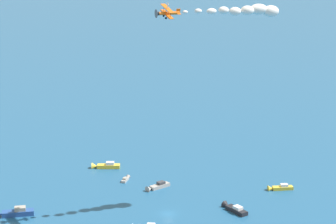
{
  "coord_description": "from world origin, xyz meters",
  "views": [
    {
      "loc": [
        -163.77,
        40.65,
        72.99
      ],
      "look_at": [
        0.0,
        0.0,
        29.94
      ],
      "focal_mm": 68.19,
      "sensor_mm": 36.0,
      "label": 1
    }
  ],
  "objects_px": {
    "motorboat_offshore": "(279,188)",
    "motorboat_outer_ring_c": "(126,179)",
    "biplane_lead": "(167,13)",
    "motorboat_near_centre": "(234,209)",
    "motorboat_inshore": "(12,213)",
    "motorboat_mid_cluster": "(105,166)",
    "wingwalker_lead": "(168,5)",
    "motorboat_ahead": "(157,187)"
  },
  "relations": [
    {
      "from": "motorboat_inshore",
      "to": "motorboat_outer_ring_c",
      "type": "height_order",
      "value": "motorboat_inshore"
    },
    {
      "from": "biplane_lead",
      "to": "motorboat_mid_cluster",
      "type": "bearing_deg",
      "value": 14.79
    },
    {
      "from": "motorboat_outer_ring_c",
      "to": "wingwalker_lead",
      "type": "height_order",
      "value": "wingwalker_lead"
    },
    {
      "from": "motorboat_inshore",
      "to": "motorboat_outer_ring_c",
      "type": "xyz_separation_m",
      "value": [
        20.58,
        -36.28,
        -0.43
      ]
    },
    {
      "from": "motorboat_ahead",
      "to": "motorboat_offshore",
      "type": "bearing_deg",
      "value": -105.46
    },
    {
      "from": "motorboat_offshore",
      "to": "motorboat_mid_cluster",
      "type": "distance_m",
      "value": 60.34
    },
    {
      "from": "motorboat_near_centre",
      "to": "biplane_lead",
      "type": "distance_m",
      "value": 59.42
    },
    {
      "from": "motorboat_near_centre",
      "to": "motorboat_outer_ring_c",
      "type": "relative_size",
      "value": 1.71
    },
    {
      "from": "wingwalker_lead",
      "to": "biplane_lead",
      "type": "bearing_deg",
      "value": 5.61
    },
    {
      "from": "motorboat_inshore",
      "to": "motorboat_outer_ring_c",
      "type": "relative_size",
      "value": 2.04
    },
    {
      "from": "motorboat_inshore",
      "to": "motorboat_mid_cluster",
      "type": "height_order",
      "value": "motorboat_inshore"
    },
    {
      "from": "motorboat_offshore",
      "to": "motorboat_outer_ring_c",
      "type": "relative_size",
      "value": 1.5
    },
    {
      "from": "motorboat_near_centre",
      "to": "wingwalker_lead",
      "type": "xyz_separation_m",
      "value": [
        1.97,
        19.07,
        58.29
      ]
    },
    {
      "from": "motorboat_outer_ring_c",
      "to": "motorboat_mid_cluster",
      "type": "bearing_deg",
      "value": 20.14
    },
    {
      "from": "motorboat_mid_cluster",
      "to": "wingwalker_lead",
      "type": "xyz_separation_m",
      "value": [
        -43.99,
        -11.53,
        58.25
      ]
    },
    {
      "from": "motorboat_inshore",
      "to": "biplane_lead",
      "type": "xyz_separation_m",
      "value": [
        -9.32,
        -42.78,
        56.06
      ]
    },
    {
      "from": "motorboat_offshore",
      "to": "motorboat_outer_ring_c",
      "type": "xyz_separation_m",
      "value": [
        20.0,
        45.17,
        -0.2
      ]
    },
    {
      "from": "motorboat_ahead",
      "to": "motorboat_mid_cluster",
      "type": "distance_m",
      "value": 26.76
    },
    {
      "from": "motorboat_offshore",
      "to": "biplane_lead",
      "type": "bearing_deg",
      "value": 104.35
    },
    {
      "from": "motorboat_near_centre",
      "to": "biplane_lead",
      "type": "xyz_separation_m",
      "value": [
        2.51,
        19.12,
        56.21
      ]
    },
    {
      "from": "motorboat_offshore",
      "to": "motorboat_outer_ring_c",
      "type": "distance_m",
      "value": 49.4
    },
    {
      "from": "motorboat_offshore",
      "to": "motorboat_near_centre",
      "type": "bearing_deg",
      "value": 122.39
    },
    {
      "from": "motorboat_near_centre",
      "to": "motorboat_ahead",
      "type": "xyz_separation_m",
      "value": [
        22.64,
        17.48,
        -0.05
      ]
    },
    {
      "from": "motorboat_outer_ring_c",
      "to": "biplane_lead",
      "type": "distance_m",
      "value": 64.24
    },
    {
      "from": "motorboat_mid_cluster",
      "to": "motorboat_outer_ring_c",
      "type": "bearing_deg",
      "value": -159.86
    },
    {
      "from": "motorboat_offshore",
      "to": "wingwalker_lead",
      "type": "distance_m",
      "value": 70.77
    },
    {
      "from": "motorboat_outer_ring_c",
      "to": "wingwalker_lead",
      "type": "relative_size",
      "value": 3.57
    },
    {
      "from": "motorboat_inshore",
      "to": "motorboat_mid_cluster",
      "type": "xyz_separation_m",
      "value": [
        34.14,
        -31.31,
        -0.1
      ]
    },
    {
      "from": "motorboat_inshore",
      "to": "motorboat_mid_cluster",
      "type": "distance_m",
      "value": 46.32
    },
    {
      "from": "motorboat_ahead",
      "to": "wingwalker_lead",
      "type": "xyz_separation_m",
      "value": [
        -20.67,
        1.59,
        58.34
      ]
    },
    {
      "from": "motorboat_inshore",
      "to": "motorboat_mid_cluster",
      "type": "relative_size",
      "value": 1.11
    },
    {
      "from": "motorboat_inshore",
      "to": "wingwalker_lead",
      "type": "height_order",
      "value": "wingwalker_lead"
    },
    {
      "from": "motorboat_ahead",
      "to": "motorboat_near_centre",
      "type": "bearing_deg",
      "value": -142.33
    },
    {
      "from": "motorboat_near_centre",
      "to": "motorboat_outer_ring_c",
      "type": "bearing_deg",
      "value": 38.33
    },
    {
      "from": "motorboat_near_centre",
      "to": "wingwalker_lead",
      "type": "relative_size",
      "value": 6.1
    },
    {
      "from": "motorboat_near_centre",
      "to": "motorboat_outer_ring_c",
      "type": "xyz_separation_m",
      "value": [
        32.4,
        25.62,
        -0.28
      ]
    },
    {
      "from": "biplane_lead",
      "to": "motorboat_inshore",
      "type": "bearing_deg",
      "value": 77.71
    },
    {
      "from": "motorboat_near_centre",
      "to": "motorboat_inshore",
      "type": "height_order",
      "value": "motorboat_inshore"
    },
    {
      "from": "motorboat_offshore",
      "to": "wingwalker_lead",
      "type": "xyz_separation_m",
      "value": [
        -10.43,
        38.61,
        58.38
      ]
    },
    {
      "from": "motorboat_ahead",
      "to": "biplane_lead",
      "type": "xyz_separation_m",
      "value": [
        -20.13,
        1.64,
        56.26
      ]
    },
    {
      "from": "motorboat_near_centre",
      "to": "motorboat_inshore",
      "type": "relative_size",
      "value": 0.84
    },
    {
      "from": "motorboat_mid_cluster",
      "to": "biplane_lead",
      "type": "bearing_deg",
      "value": -165.21
    }
  ]
}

